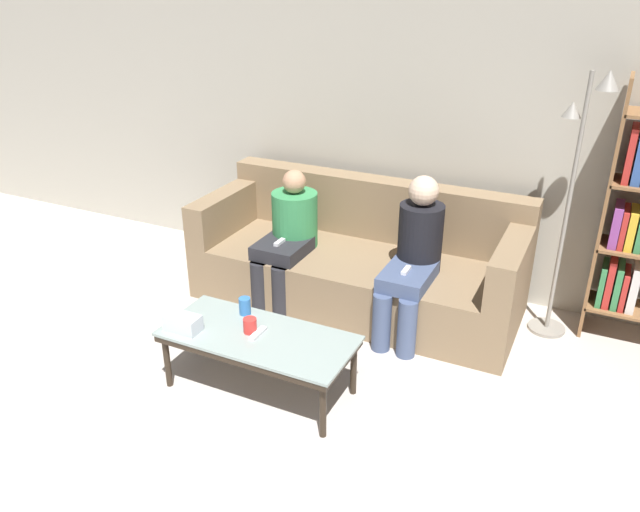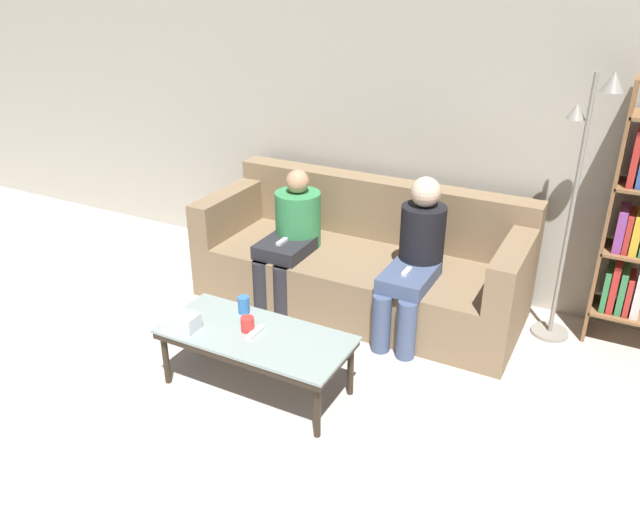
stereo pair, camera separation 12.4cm
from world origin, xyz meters
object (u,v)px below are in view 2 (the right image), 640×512
Objects in this scene: cup_near_right at (244,305)px; game_remote at (255,332)px; seated_person_left_end at (292,233)px; seated_person_mid_left at (416,255)px; standing_lamp at (580,184)px; coffee_table at (256,339)px; cup_near_left at (248,324)px; tissue_box at (181,320)px; couch at (362,263)px.

game_remote is at bearing -41.56° from cup_near_right.
seated_person_left_end reaches higher than cup_near_right.
seated_person_mid_left is at bearing 49.00° from cup_near_right.
game_remote is 0.08× the size of standing_lamp.
coffee_table is 1.05× the size of seated_person_mid_left.
seated_person_left_end is at bearing 109.36° from coffee_table.
cup_near_left reaches higher than game_remote.
coffee_table is 0.10m from cup_near_left.
cup_near_left is (-0.06, 0.01, 0.09)m from coffee_table.
seated_person_left_end is at bearing 109.36° from game_remote.
tissue_box reaches higher than game_remote.
standing_lamp is at bearing 7.16° from couch.
cup_near_right is at bearing -78.42° from seated_person_left_end.
cup_near_left is 0.83× the size of cup_near_right.
game_remote reaches higher than coffee_table.
tissue_box is (-0.38, -0.16, 0.01)m from cup_near_left.
cup_near_right is 0.27m from game_remote.
couch is at bearing 83.08° from cup_near_left.
cup_near_right is 0.10× the size of seated_person_mid_left.
standing_lamp reaches higher than seated_person_left_end.
seated_person_left_end is (-0.39, 1.12, 0.15)m from game_remote.
standing_lamp reaches higher than game_remote.
couch is 1.33× the size of standing_lamp.
couch is at bearing -172.84° from standing_lamp.
cup_near_right is at bearing 54.41° from tissue_box.
tissue_box reaches higher than cup_near_left.
standing_lamp is at bearing 44.80° from coffee_table.
game_remote is 1.27m from seated_person_mid_left.
standing_lamp is at bearing 44.80° from game_remote.
seated_person_left_end is at bearing 101.58° from cup_near_right.
seated_person_left_end is (-0.34, 1.12, 0.11)m from cup_near_left.
seated_person_mid_left reaches higher than couch.
seated_person_left_end is at bearing 179.01° from seated_person_mid_left.
cup_near_right is 1.24m from seated_person_mid_left.
game_remote is at bearing -94.49° from couch.
coffee_table is 10.48× the size of cup_near_right.
cup_near_right reaches higher than cup_near_left.
seated_person_mid_left is (0.60, 1.10, 0.19)m from game_remote.
couch is at bearing 85.51° from coffee_table.
seated_person_left_end is at bearing -156.29° from couch.
cup_near_left is 0.05× the size of standing_lamp.
cup_near_right is at bearing -131.00° from seated_person_mid_left.
cup_near_right is 2.29m from standing_lamp.
standing_lamp reaches higher than seated_person_mid_left.
standing_lamp is (1.53, 1.52, 0.72)m from game_remote.
coffee_table is at bearing 91.79° from game_remote.
standing_lamp is (1.53, 1.52, 0.77)m from coffee_table.
cup_near_left is at bearing -50.22° from cup_near_right.
couch reaches higher than tissue_box.
couch reaches higher than coffee_table.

